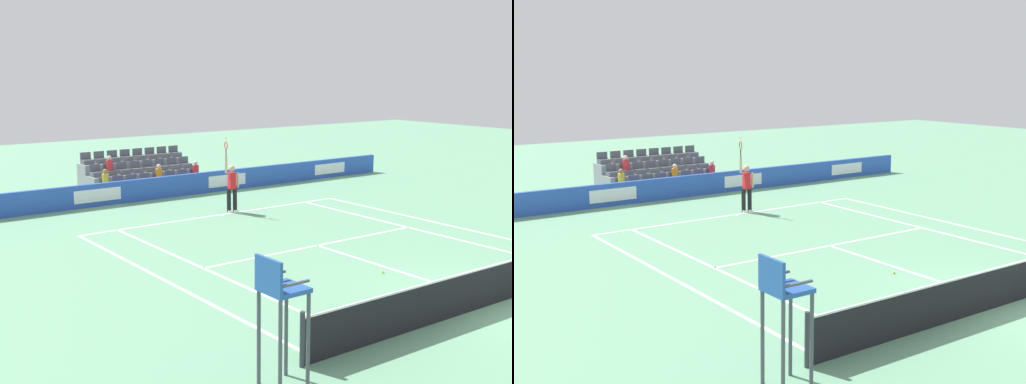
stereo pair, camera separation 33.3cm
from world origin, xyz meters
TOP-DOWN VIEW (x-y plane):
  - ground_plane at (0.00, 0.00)m, footprint 80.00×80.00m
  - line_baseline at (0.00, -11.89)m, footprint 10.97×0.10m
  - line_service at (0.00, -6.40)m, footprint 8.23×0.10m
  - line_centre_service at (0.00, -3.20)m, footprint 0.10×6.40m
  - line_singles_sideline_left at (4.12, -5.95)m, footprint 0.10×11.89m
  - line_singles_sideline_right at (-4.12, -5.95)m, footprint 0.10×11.89m
  - line_doubles_sideline_left at (5.49, -5.95)m, footprint 0.10×11.89m
  - line_doubles_sideline_right at (-5.49, -5.95)m, footprint 0.10×11.89m
  - line_centre_mark at (0.00, -11.79)m, footprint 0.10×0.20m
  - sponsor_barrier at (-0.00, -16.10)m, footprint 24.42×0.22m
  - tennis_net at (0.00, 0.00)m, footprint 11.97×0.10m
  - tennis_player at (-0.64, -12.06)m, footprint 0.51×0.41m
  - umpire_chair at (6.76, 0.39)m, footprint 0.70×0.70m
  - stadium_stand at (0.00, -18.40)m, footprint 4.96×2.85m
  - loose_tennis_ball at (0.47, -3.20)m, footprint 0.07×0.07m

SIDE VIEW (x-z plane):
  - ground_plane at x=0.00m, z-range 0.00..0.00m
  - line_baseline at x=0.00m, z-range 0.00..0.01m
  - line_service at x=0.00m, z-range 0.00..0.01m
  - line_centre_service at x=0.00m, z-range 0.00..0.01m
  - line_singles_sideline_left at x=4.12m, z-range 0.00..0.01m
  - line_singles_sideline_right at x=-4.12m, z-range 0.00..0.01m
  - line_doubles_sideline_left at x=5.49m, z-range 0.00..0.01m
  - line_doubles_sideline_right at x=-5.49m, z-range 0.00..0.01m
  - line_centre_mark at x=0.00m, z-range 0.00..0.01m
  - loose_tennis_ball at x=0.47m, z-range 0.00..0.07m
  - sponsor_barrier at x=0.00m, z-range 0.00..0.90m
  - tennis_net at x=0.00m, z-range -0.04..1.03m
  - stadium_stand at x=0.00m, z-range -0.34..1.42m
  - tennis_player at x=-0.64m, z-range -0.43..2.42m
  - umpire_chair at x=6.76m, z-range 0.35..2.69m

